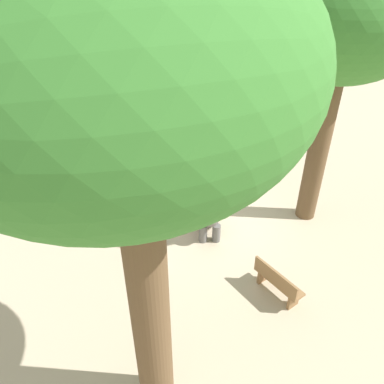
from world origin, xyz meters
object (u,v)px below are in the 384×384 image
(shade_tree_main, at_px, (129,87))
(market_stall_orange, at_px, (54,125))
(picnic_table_near, at_px, (66,180))
(market_stall_white, at_px, (154,101))
(picnic_table_far, at_px, (205,165))
(elephant, at_px, (208,206))
(market_stall_teal, at_px, (108,112))
(shade_tree_secondary, at_px, (345,22))
(person_handler, at_px, (150,217))
(wooden_bench, at_px, (277,281))
(feed_bucket, at_px, (160,262))

(shade_tree_main, distance_m, market_stall_orange, 13.33)
(picnic_table_near, height_order, market_stall_white, market_stall_white)
(shade_tree_main, relative_size, picnic_table_far, 4.92)
(elephant, height_order, picnic_table_near, elephant)
(market_stall_orange, relative_size, market_stall_teal, 1.00)
(shade_tree_secondary, distance_m, market_stall_orange, 12.15)
(elephant, xyz_separation_m, shade_tree_secondary, (3.08, -1.47, 5.15))
(market_stall_orange, distance_m, market_stall_white, 5.20)
(picnic_table_near, xyz_separation_m, market_stall_orange, (1.15, 3.88, 0.55))
(picnic_table_near, distance_m, market_stall_orange, 4.09)
(elephant, bearing_deg, shade_tree_main, 164.42)
(person_handler, xyz_separation_m, market_stall_teal, (2.74, 8.03, 0.19))
(wooden_bench, bearing_deg, picnic_table_far, 160.15)
(picnic_table_near, xyz_separation_m, market_stall_teal, (3.75, 3.88, 0.55))
(picnic_table_near, height_order, feed_bucket, picnic_table_near)
(shade_tree_main, xyz_separation_m, shade_tree_secondary, (7.30, 1.97, -0.21))
(market_stall_orange, height_order, market_stall_teal, same)
(elephant, xyz_separation_m, picnic_table_near, (-2.77, 4.72, -0.30))
(elephant, height_order, picnic_table_far, elephant)
(shade_tree_secondary, height_order, market_stall_teal, shade_tree_secondary)
(elephant, xyz_separation_m, shade_tree_main, (-4.22, -3.44, 5.36))
(elephant, bearing_deg, wooden_bench, -151.57)
(market_stall_orange, height_order, market_stall_white, same)
(elephant, bearing_deg, market_stall_orange, 45.93)
(picnic_table_far, bearing_deg, elephant, 137.54)
(person_handler, relative_size, shade_tree_main, 0.20)
(market_stall_teal, relative_size, feed_bucket, 7.00)
(wooden_bench, relative_size, picnic_table_far, 0.87)
(elephant, xyz_separation_m, market_stall_teal, (0.98, 8.60, 0.26))
(market_stall_teal, distance_m, feed_bucket, 9.65)
(picnic_table_near, height_order, picnic_table_far, same)
(picnic_table_far, xyz_separation_m, feed_bucket, (-4.08, -2.96, -0.43))
(person_handler, bearing_deg, elephant, 6.27)
(elephant, bearing_deg, picnic_table_near, 65.67)
(shade_tree_main, relative_size, market_stall_orange, 3.16)
(elephant, relative_size, wooden_bench, 1.34)
(shade_tree_main, bearing_deg, elephant, 39.19)
(picnic_table_far, distance_m, market_stall_teal, 6.21)
(shade_tree_secondary, bearing_deg, wooden_bench, -153.72)
(wooden_bench, bearing_deg, picnic_table_near, -160.94)
(shade_tree_secondary, height_order, market_stall_white, shade_tree_secondary)
(picnic_table_far, bearing_deg, wooden_bench, 153.09)
(wooden_bench, relative_size, picnic_table_near, 0.89)
(shade_tree_secondary, xyz_separation_m, market_stall_white, (0.49, 10.07, -4.89))
(market_stall_teal, height_order, feed_bucket, market_stall_teal)
(shade_tree_main, relative_size, shade_tree_secondary, 1.03)
(shade_tree_secondary, height_order, market_stall_orange, shade_tree_secondary)
(wooden_bench, relative_size, market_stall_orange, 0.56)
(feed_bucket, bearing_deg, picnic_table_far, 36.01)
(picnic_table_far, relative_size, market_stall_orange, 0.64)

